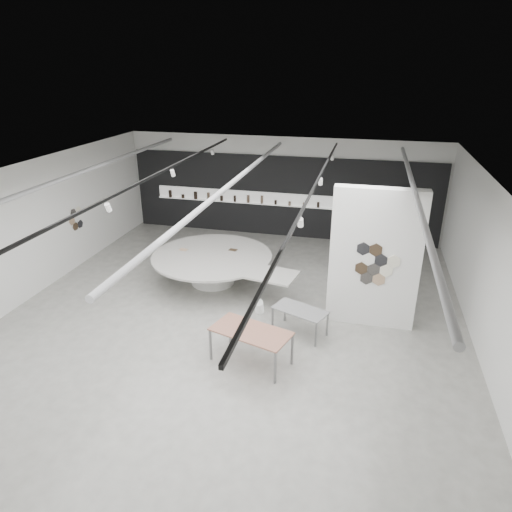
% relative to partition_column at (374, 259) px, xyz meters
% --- Properties ---
extents(room, '(12.02, 14.02, 3.82)m').
position_rel_partition_column_xyz_m(room, '(-3.59, -1.00, 0.27)').
color(room, '#A1A098').
rests_on(room, ground).
extents(back_wall_display, '(11.80, 0.27, 3.10)m').
position_rel_partition_column_xyz_m(back_wall_display, '(-3.59, 5.94, -0.26)').
color(back_wall_display, black).
rests_on(back_wall_display, ground).
extents(partition_column, '(2.20, 0.38, 3.60)m').
position_rel_partition_column_xyz_m(partition_column, '(0.00, 0.00, 0.00)').
color(partition_column, white).
rests_on(partition_column, ground).
extents(display_island, '(4.90, 4.23, 0.93)m').
position_rel_partition_column_xyz_m(display_island, '(-4.64, 1.23, -1.20)').
color(display_island, white).
rests_on(display_island, ground).
extents(sample_table_wood, '(1.93, 1.35, 0.82)m').
position_rel_partition_column_xyz_m(sample_table_wood, '(-2.54, -2.41, -1.04)').
color(sample_table_wood, '#9A634F').
rests_on(sample_table_wood, ground).
extents(sample_table_stone, '(1.46, 1.10, 0.68)m').
position_rel_partition_column_xyz_m(sample_table_stone, '(-1.66, -0.96, -1.18)').
color(sample_table_stone, gray).
rests_on(sample_table_stone, ground).
extents(kitchen_counter, '(1.88, 0.83, 1.45)m').
position_rel_partition_column_xyz_m(kitchen_counter, '(-0.05, 5.54, -1.28)').
color(kitchen_counter, white).
rests_on(kitchen_counter, ground).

